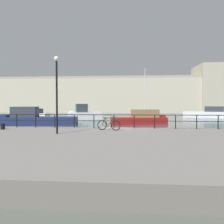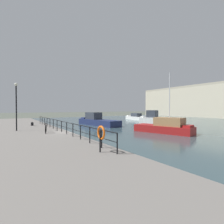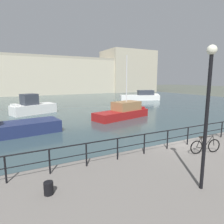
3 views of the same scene
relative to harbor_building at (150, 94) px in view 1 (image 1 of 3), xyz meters
name	(u,v)px [view 1 (image 1 of 3)]	position (x,y,z in m)	size (l,w,h in m)	color
ground_plane	(114,136)	(-7.85, -55.59, -5.83)	(240.00, 240.00, 0.00)	#4C5147
water_basin	(124,116)	(-7.85, -25.39, -5.83)	(80.00, 60.00, 0.01)	#33474C
quay_promenade	(105,146)	(-7.85, -62.09, -5.47)	(56.00, 13.00, 0.72)	slate
harbor_building	(150,94)	(0.00, 0.00, 0.00)	(79.97, 12.80, 14.81)	#C1B79E
moored_green_narrowboat	(84,114)	(-14.27, -36.43, -4.91)	(6.02, 4.08, 2.66)	white
moored_small_launch	(208,113)	(8.73, -28.93, -5.00)	(8.79, 4.79, 2.18)	white
moored_harbor_tender	(141,118)	(-5.07, -44.39, -5.06)	(7.48, 4.04, 7.29)	maroon
moored_blue_motorboat	(32,114)	(-25.79, -31.26, -5.15)	(7.47, 3.09, 1.75)	white
moored_cabin_cruiser	(34,119)	(-18.45, -46.74, -5.06)	(10.03, 3.68, 2.29)	navy
quay_railing	(104,119)	(-8.57, -56.34, -4.38)	(20.66, 0.07, 1.08)	black
parked_bicycle	(109,125)	(-8.06, -57.74, -4.73)	(1.73, 0.50, 0.98)	black
mooring_bollard	(3,126)	(-16.02, -57.83, -4.90)	(0.32, 0.32, 0.44)	black
quay_lamp_post	(57,85)	(-11.15, -59.96, -2.00)	(0.32, 0.32, 4.91)	black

